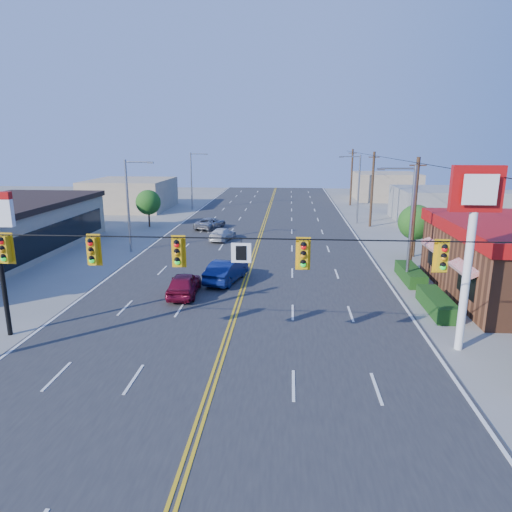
# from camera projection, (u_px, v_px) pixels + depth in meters

# --- Properties ---
(ground) EXTENTS (160.00, 160.00, 0.00)m
(ground) POSITION_uv_depth(u_px,v_px,m) (213.00, 383.00, 18.37)
(ground) COLOR gray
(ground) RESTS_ON ground
(road) EXTENTS (20.00, 120.00, 0.06)m
(road) POSITION_uv_depth(u_px,v_px,m) (253.00, 259.00, 37.71)
(road) COLOR #2D2D30
(road) RESTS_ON ground
(signal_span) EXTENTS (24.32, 0.34, 9.00)m
(signal_span) POSITION_uv_depth(u_px,v_px,m) (207.00, 267.00, 17.19)
(signal_span) COLOR #47301E
(signal_span) RESTS_ON ground
(kfc_pylon) EXTENTS (2.20, 0.36, 8.50)m
(kfc_pylon) POSITION_uv_depth(u_px,v_px,m) (473.00, 222.00, 19.98)
(kfc_pylon) COLOR white
(kfc_pylon) RESTS_ON ground
(streetlight_se) EXTENTS (2.55, 0.25, 8.00)m
(streetlight_se) POSITION_uv_depth(u_px,v_px,m) (408.00, 219.00, 30.04)
(streetlight_se) COLOR gray
(streetlight_se) RESTS_ON ground
(streetlight_ne) EXTENTS (2.55, 0.25, 8.00)m
(streetlight_ne) POSITION_uv_depth(u_px,v_px,m) (357.00, 185.00, 53.25)
(streetlight_ne) COLOR gray
(streetlight_ne) RESTS_ON ground
(streetlight_sw) EXTENTS (2.55, 0.25, 8.00)m
(streetlight_sw) POSITION_uv_depth(u_px,v_px,m) (130.00, 201.00, 39.32)
(streetlight_sw) COLOR gray
(streetlight_sw) RESTS_ON ground
(streetlight_nw) EXTENTS (2.55, 0.25, 8.00)m
(streetlight_nw) POSITION_uv_depth(u_px,v_px,m) (193.00, 178.00, 64.47)
(streetlight_nw) COLOR gray
(streetlight_nw) RESTS_ON ground
(utility_pole_near) EXTENTS (0.28, 0.28, 8.40)m
(utility_pole_near) POSITION_uv_depth(u_px,v_px,m) (414.00, 215.00, 33.88)
(utility_pole_near) COLOR #47301E
(utility_pole_near) RESTS_ON ground
(utility_pole_mid) EXTENTS (0.28, 0.28, 8.40)m
(utility_pole_mid) POSITION_uv_depth(u_px,v_px,m) (372.00, 190.00, 51.29)
(utility_pole_mid) COLOR #47301E
(utility_pole_mid) RESTS_ON ground
(utility_pole_far) EXTENTS (0.28, 0.28, 8.40)m
(utility_pole_far) POSITION_uv_depth(u_px,v_px,m) (351.00, 178.00, 68.70)
(utility_pole_far) COLOR #47301E
(utility_pole_far) RESTS_ON ground
(tree_kfc_rear) EXTENTS (2.94, 2.94, 4.41)m
(tree_kfc_rear) POSITION_uv_depth(u_px,v_px,m) (416.00, 222.00, 37.96)
(tree_kfc_rear) COLOR #47301E
(tree_kfc_rear) RESTS_ON ground
(tree_west) EXTENTS (2.80, 2.80, 4.20)m
(tree_west) POSITION_uv_depth(u_px,v_px,m) (148.00, 202.00, 51.51)
(tree_west) COLOR #47301E
(tree_west) RESTS_ON ground
(bld_east_mid) EXTENTS (12.00, 10.00, 4.00)m
(bld_east_mid) POSITION_uv_depth(u_px,v_px,m) (448.00, 205.00, 54.99)
(bld_east_mid) COLOR gray
(bld_east_mid) RESTS_ON ground
(bld_west_far) EXTENTS (11.00, 12.00, 4.20)m
(bld_west_far) POSITION_uv_depth(u_px,v_px,m) (130.00, 194.00, 65.72)
(bld_west_far) COLOR tan
(bld_west_far) RESTS_ON ground
(bld_east_far) EXTENTS (10.00, 10.00, 4.40)m
(bld_east_far) POSITION_uv_depth(u_px,v_px,m) (386.00, 186.00, 76.43)
(bld_east_far) COLOR tan
(bld_east_far) RESTS_ON ground
(car_magenta) EXTENTS (1.92, 4.37, 1.46)m
(car_magenta) POSITION_uv_depth(u_px,v_px,m) (184.00, 285.00, 28.63)
(car_magenta) COLOR maroon
(car_magenta) RESTS_ON ground
(car_blue) EXTENTS (2.72, 4.94, 1.54)m
(car_blue) POSITION_uv_depth(u_px,v_px,m) (227.00, 271.00, 31.42)
(car_blue) COLOR #0D184C
(car_blue) RESTS_ON ground
(car_white) EXTENTS (2.53, 4.39, 1.20)m
(car_white) POSITION_uv_depth(u_px,v_px,m) (222.00, 235.00, 44.74)
(car_white) COLOR silver
(car_white) RESTS_ON ground
(car_silver) EXTENTS (3.41, 4.93, 1.25)m
(car_silver) POSITION_uv_depth(u_px,v_px,m) (210.00, 224.00, 50.55)
(car_silver) COLOR #939297
(car_silver) RESTS_ON ground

